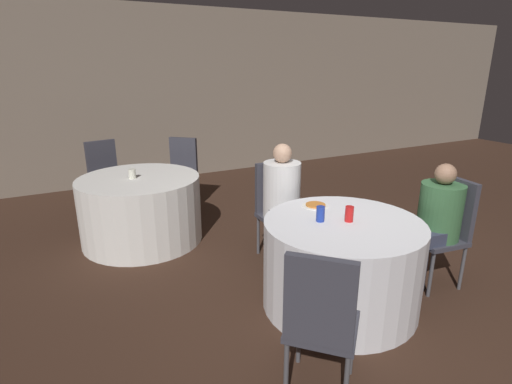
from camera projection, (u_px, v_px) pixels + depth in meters
name	position (u px, v px, depth m)	size (l,w,h in m)	color
ground_plane	(348.00, 290.00, 3.51)	(16.00, 16.00, 0.00)	#382319
wall_back	(186.00, 95.00, 6.77)	(16.00, 0.06, 2.80)	gray
table_near	(341.00, 264.00, 3.21)	(1.26, 1.26, 0.73)	silver
table_far	(141.00, 209.00, 4.42)	(1.31, 1.31, 0.73)	white
chair_near_north	(276.00, 202.00, 4.04)	(0.40, 0.41, 0.97)	#383842
chair_near_east	(447.00, 224.00, 3.49)	(0.45, 0.45, 0.97)	#383842
chair_near_southwest	(321.00, 317.00, 2.20)	(0.57, 0.57, 0.97)	#383842
chair_far_north	(105.00, 172.00, 5.15)	(0.47, 0.48, 0.97)	#383842
chair_far_northeast	(182.00, 168.00, 5.35)	(0.56, 0.56, 0.97)	#383842
person_green_jacket	(432.00, 225.00, 3.43)	(0.52, 0.38, 1.11)	#33384C
person_white_shirt	(285.00, 203.00, 3.89)	(0.37, 0.52, 1.18)	#33384C
pizza_plate_near	(316.00, 205.00, 3.44)	(0.23, 0.23, 0.02)	white
soda_can_red	(349.00, 214.00, 3.09)	(0.07, 0.07, 0.12)	red
soda_can_blue	(320.00, 214.00, 3.09)	(0.07, 0.07, 0.12)	#1E38A5
cup_far	(132.00, 174.00, 4.26)	(0.07, 0.07, 0.10)	silver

